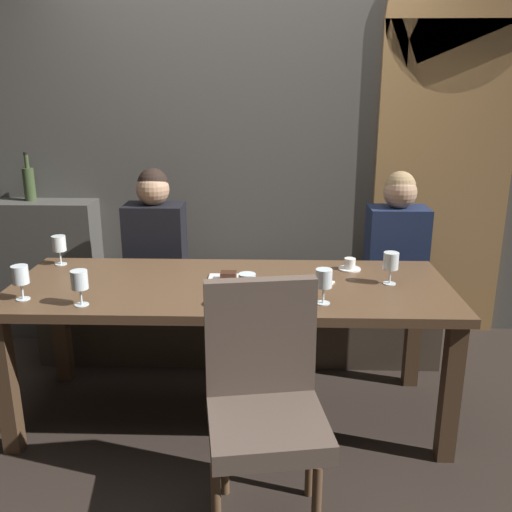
{
  "coord_description": "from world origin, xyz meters",
  "views": [
    {
      "loc": [
        0.21,
        -2.63,
        1.68
      ],
      "look_at": [
        0.12,
        0.16,
        0.84
      ],
      "focal_mm": 39.1,
      "sensor_mm": 36.0,
      "label": 1
    }
  ],
  "objects": [
    {
      "name": "back_wall_tiled",
      "position": [
        0.0,
        1.22,
        1.5
      ],
      "size": [
        6.0,
        0.12,
        3.0
      ],
      "primitive_type": "cube",
      "color": "#4C4944",
      "rests_on": "ground"
    },
    {
      "name": "dessert_plate",
      "position": [
        -0.02,
        0.04,
        0.75
      ],
      "size": [
        0.19,
        0.19,
        0.05
      ],
      "color": "white",
      "rests_on": "dining_table"
    },
    {
      "name": "wine_glass_end_right",
      "position": [
        -0.97,
        0.3,
        0.86
      ],
      "size": [
        0.08,
        0.08,
        0.16
      ],
      "color": "silver",
      "rests_on": "dining_table"
    },
    {
      "name": "ground",
      "position": [
        0.0,
        0.0,
        0.0
      ],
      "size": [
        9.0,
        9.0,
        0.0
      ],
      "primitive_type": "plane",
      "color": "black"
    },
    {
      "name": "back_counter",
      "position": [
        -1.55,
        1.04,
        0.47
      ],
      "size": [
        1.1,
        0.28,
        0.95
      ],
      "primitive_type": "cube",
      "color": "#413E3A",
      "rests_on": "ground"
    },
    {
      "name": "wine_glass_far_left",
      "position": [
        -0.65,
        -0.3,
        0.86
      ],
      "size": [
        0.08,
        0.08,
        0.16
      ],
      "color": "silver",
      "rests_on": "dining_table"
    },
    {
      "name": "folded_napkin",
      "position": [
        0.46,
        0.01,
        0.74
      ],
      "size": [
        0.14,
        0.14,
        0.01
      ],
      "primitive_type": "cube",
      "rotation": [
        0.0,
        0.0,
        -0.43
      ],
      "color": "silver",
      "rests_on": "dining_table"
    },
    {
      "name": "espresso_cup",
      "position": [
        0.63,
        0.25,
        0.77
      ],
      "size": [
        0.12,
        0.12,
        0.06
      ],
      "color": "white",
      "rests_on": "dining_table"
    },
    {
      "name": "diner_redhead",
      "position": [
        -0.51,
        0.67,
        0.82
      ],
      "size": [
        0.36,
        0.24,
        0.78
      ],
      "color": "black",
      "rests_on": "banquette_bench"
    },
    {
      "name": "arched_door",
      "position": [
        1.35,
        1.15,
        1.36
      ],
      "size": [
        0.9,
        0.05,
        2.55
      ],
      "color": "olive",
      "rests_on": "ground"
    },
    {
      "name": "chair_near_side",
      "position": [
        0.18,
        -0.72,
        0.56
      ],
      "size": [
        0.5,
        0.5,
        0.98
      ],
      "color": "brown",
      "rests_on": "ground"
    },
    {
      "name": "wine_glass_near_left",
      "position": [
        0.1,
        -0.32,
        0.86
      ],
      "size": [
        0.08,
        0.08,
        0.16
      ],
      "color": "silver",
      "rests_on": "dining_table"
    },
    {
      "name": "wine_glass_far_right",
      "position": [
        -0.95,
        -0.24,
        0.86
      ],
      "size": [
        0.08,
        0.08,
        0.16
      ],
      "color": "silver",
      "rests_on": "dining_table"
    },
    {
      "name": "diner_bearded",
      "position": [
        0.98,
        0.71,
        0.81
      ],
      "size": [
        0.36,
        0.24,
        0.76
      ],
      "color": "#192342",
      "rests_on": "banquette_bench"
    },
    {
      "name": "dining_table",
      "position": [
        0.0,
        0.0,
        0.65
      ],
      "size": [
        2.2,
        0.84,
        0.74
      ],
      "color": "#493422",
      "rests_on": "ground"
    },
    {
      "name": "wine_bottle_pale_label",
      "position": [
        -1.44,
        1.07,
        1.07
      ],
      "size": [
        0.08,
        0.08,
        0.33
      ],
      "color": "#384728",
      "rests_on": "back_counter"
    },
    {
      "name": "wine_glass_near_right",
      "position": [
        0.8,
        0.03,
        0.86
      ],
      "size": [
        0.08,
        0.08,
        0.16
      ],
      "color": "silver",
      "rests_on": "dining_table"
    },
    {
      "name": "wine_glass_end_left",
      "position": [
        0.44,
        -0.25,
        0.85
      ],
      "size": [
        0.08,
        0.08,
        0.16
      ],
      "color": "silver",
      "rests_on": "dining_table"
    },
    {
      "name": "banquette_bench",
      "position": [
        0.0,
        0.7,
        0.23
      ],
      "size": [
        2.5,
        0.44,
        0.45
      ],
      "color": "#40352A",
      "rests_on": "ground"
    }
  ]
}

